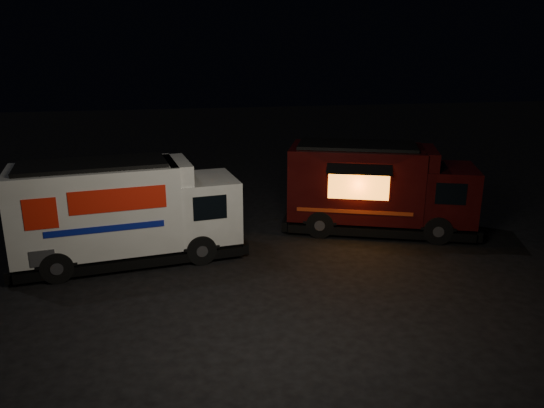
% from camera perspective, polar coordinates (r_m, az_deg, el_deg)
% --- Properties ---
extents(ground, '(80.00, 80.00, 0.00)m').
position_cam_1_polar(ground, '(14.28, -1.96, -8.02)').
color(ground, black).
rests_on(ground, ground).
extents(white_truck, '(6.73, 3.09, 2.94)m').
position_cam_1_polar(white_truck, '(15.54, -15.16, -0.72)').
color(white_truck, silver).
rests_on(white_truck, ground).
extents(red_truck, '(6.68, 4.31, 2.92)m').
position_cam_1_polar(red_truck, '(17.80, 11.61, 1.70)').
color(red_truck, black).
rests_on(red_truck, ground).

